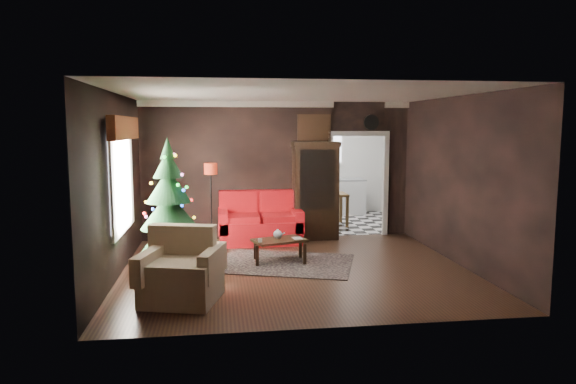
{
  "coord_description": "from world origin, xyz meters",
  "views": [
    {
      "loc": [
        -1.24,
        -8.14,
        2.29
      ],
      "look_at": [
        0.0,
        0.9,
        1.15
      ],
      "focal_mm": 32.64,
      "sensor_mm": 36.0,
      "label": 1
    }
  ],
  "objects": [
    {
      "name": "kitchen_counter",
      "position": [
        1.7,
        5.2,
        0.45
      ],
      "size": [
        1.8,
        0.6,
        0.9
      ],
      "primitive_type": "cube",
      "color": "silver",
      "rests_on": "ground"
    },
    {
      "name": "doorway",
      "position": [
        1.7,
        2.5,
        1.05
      ],
      "size": [
        1.1,
        0.1,
        2.1
      ],
      "primitive_type": null,
      "color": "white",
      "rests_on": "ground"
    },
    {
      "name": "floor",
      "position": [
        0.0,
        0.0,
        0.0
      ],
      "size": [
        5.5,
        5.5,
        0.0
      ],
      "primitive_type": "plane",
      "color": "black",
      "rests_on": "ground"
    },
    {
      "name": "floor_lamp",
      "position": [
        -1.35,
        1.72,
        0.83
      ],
      "size": [
        0.34,
        0.34,
        1.57
      ],
      "primitive_type": null,
      "rotation": [
        0.0,
        0.0,
        -0.39
      ],
      "color": "black",
      "rests_on": "ground"
    },
    {
      "name": "wall_clock",
      "position": [
        1.95,
        2.45,
        2.38
      ],
      "size": [
        0.32,
        0.32,
        0.06
      ],
      "primitive_type": "cylinder",
      "color": "white",
      "rests_on": "wall_back"
    },
    {
      "name": "coffee_table",
      "position": [
        -0.2,
        0.49,
        0.21
      ],
      "size": [
        0.98,
        0.76,
        0.39
      ],
      "primitive_type": null,
      "rotation": [
        0.0,
        0.0,
        0.32
      ],
      "color": "black",
      "rests_on": "rug"
    },
    {
      "name": "book",
      "position": [
        0.03,
        0.46,
        0.5
      ],
      "size": [
        0.15,
        0.03,
        0.2
      ],
      "primitive_type": "imported",
      "rotation": [
        0.0,
        0.0,
        0.12
      ],
      "color": "gray",
      "rests_on": "coffee_table"
    },
    {
      "name": "ceiling",
      "position": [
        0.0,
        0.0,
        2.8
      ],
      "size": [
        5.5,
        5.5,
        0.0
      ],
      "primitive_type": "plane",
      "rotation": [
        3.14,
        0.0,
        0.0
      ],
      "color": "white",
      "rests_on": "ground"
    },
    {
      "name": "wall_back",
      "position": [
        0.0,
        2.5,
        1.4
      ],
      "size": [
        5.5,
        0.0,
        5.5
      ],
      "primitive_type": "plane",
      "rotation": [
        1.57,
        0.0,
        0.0
      ],
      "color": "black",
      "rests_on": "ground"
    },
    {
      "name": "kitchen_table",
      "position": [
        1.4,
        3.7,
        0.38
      ],
      "size": [
        0.7,
        0.7,
        0.75
      ],
      "primitive_type": null,
      "color": "brown",
      "rests_on": "ground"
    },
    {
      "name": "curio_cabinet",
      "position": [
        0.75,
        2.27,
        0.95
      ],
      "size": [
        0.9,
        0.45,
        1.9
      ],
      "primitive_type": null,
      "color": "black",
      "rests_on": "ground"
    },
    {
      "name": "valance",
      "position": [
        -2.63,
        0.2,
        2.27
      ],
      "size": [
        0.12,
        2.1,
        0.35
      ],
      "primitive_type": "cube",
      "color": "brown",
      "rests_on": "wall_left"
    },
    {
      "name": "wall_left",
      "position": [
        -2.75,
        0.0,
        1.4
      ],
      "size": [
        0.0,
        5.5,
        5.5
      ],
      "primitive_type": "plane",
      "rotation": [
        1.57,
        0.0,
        1.57
      ],
      "color": "black",
      "rests_on": "ground"
    },
    {
      "name": "kitchen_window",
      "position": [
        1.7,
        5.45,
        1.7
      ],
      "size": [
        0.7,
        0.06,
        0.7
      ],
      "primitive_type": "cube",
      "color": "white",
      "rests_on": "ground"
    },
    {
      "name": "left_window",
      "position": [
        -2.71,
        0.2,
        1.45
      ],
      "size": [
        0.05,
        1.6,
        1.4
      ],
      "primitive_type": "cube",
      "color": "white",
      "rests_on": "wall_left"
    },
    {
      "name": "wall_right",
      "position": [
        2.75,
        0.0,
        1.4
      ],
      "size": [
        0.0,
        5.5,
        5.5
      ],
      "primitive_type": "plane",
      "rotation": [
        1.57,
        0.0,
        -1.57
      ],
      "color": "black",
      "rests_on": "ground"
    },
    {
      "name": "kitchen_floor",
      "position": [
        1.7,
        4.0,
        0.0
      ],
      "size": [
        3.0,
        3.0,
        0.0
      ],
      "primitive_type": "plane",
      "color": "white",
      "rests_on": "ground"
    },
    {
      "name": "wall_front",
      "position": [
        0.0,
        -2.5,
        1.4
      ],
      "size": [
        5.5,
        0.0,
        5.5
      ],
      "primitive_type": "plane",
      "rotation": [
        -1.57,
        0.0,
        0.0
      ],
      "color": "black",
      "rests_on": "ground"
    },
    {
      "name": "loveseat",
      "position": [
        -0.4,
        2.05,
        0.5
      ],
      "size": [
        1.7,
        0.9,
        1.0
      ],
      "primitive_type": null,
      "color": "maroon",
      "rests_on": "ground"
    },
    {
      "name": "cup_b",
      "position": [
        -0.55,
        0.3,
        0.43
      ],
      "size": [
        0.08,
        0.08,
        0.06
      ],
      "primitive_type": "cylinder",
      "rotation": [
        0.0,
        0.0,
        0.21
      ],
      "color": "white",
      "rests_on": "coffee_table"
    },
    {
      "name": "rug",
      "position": [
        -0.13,
        0.39,
        0.01
      ],
      "size": [
        2.63,
        2.25,
        0.01
      ],
      "primitive_type": "cube",
      "rotation": [
        0.0,
        0.0,
        -0.32
      ],
      "color": "#54404F",
      "rests_on": "ground"
    },
    {
      "name": "armchair",
      "position": [
        -1.72,
        -1.32,
        0.46
      ],
      "size": [
        1.19,
        1.19,
        0.99
      ],
      "primitive_type": null,
      "rotation": [
        0.0,
        0.0,
        -0.27
      ],
      "color": "tan",
      "rests_on": "ground"
    },
    {
      "name": "cup_a",
      "position": [
        -0.22,
        0.7,
        0.43
      ],
      "size": [
        0.09,
        0.09,
        0.07
      ],
      "primitive_type": "cylinder",
      "rotation": [
        0.0,
        0.0,
        0.24
      ],
      "color": "beige",
      "rests_on": "coffee_table"
    },
    {
      "name": "christmas_tree",
      "position": [
        -1.98,
        0.09,
        1.05
      ],
      "size": [
        1.34,
        1.34,
        2.03
      ],
      "primitive_type": null,
      "rotation": [
        0.0,
        0.0,
        -0.32
      ],
      "color": "black",
      "rests_on": "ground"
    },
    {
      "name": "painting",
      "position": [
        0.75,
        2.46,
        2.25
      ],
      "size": [
        0.62,
        0.05,
        0.52
      ],
      "primitive_type": "cube",
      "color": "tan",
      "rests_on": "wall_back"
    },
    {
      "name": "teapot",
      "position": [
        -0.23,
        0.5,
        0.48
      ],
      "size": [
        0.2,
        0.2,
        0.16
      ],
      "primitive_type": null,
      "rotation": [
        0.0,
        0.0,
        -0.16
      ],
      "color": "silver",
      "rests_on": "coffee_table"
    }
  ]
}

